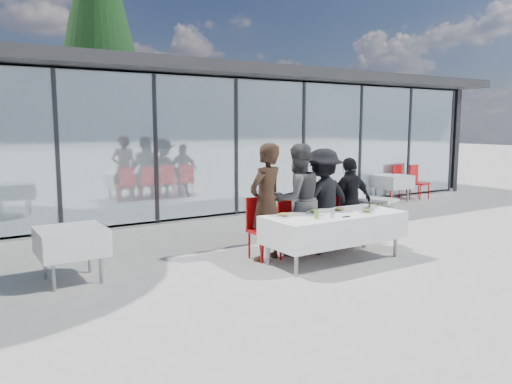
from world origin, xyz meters
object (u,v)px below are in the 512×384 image
Objects in this scene: spare_table_left at (71,241)px; diner_d at (350,202)px; diner_a at (266,202)px; diner_chair_a at (262,225)px; diner_chair_b at (293,221)px; diner_chair_c at (318,218)px; diner_chair_d at (345,214)px; diner_c at (323,200)px; juice_bottle at (317,214)px; folded_eyeglasses at (346,217)px; spare_table_right at (392,182)px; spare_chair_b at (393,180)px; lounger at (366,195)px; diner_b at (297,200)px; plate_extra at (367,211)px; plate_b at (314,212)px; conifer_tree at (98,17)px; plate_d at (373,206)px; plate_a at (284,215)px; dining_table at (334,227)px; plate_c at (340,210)px; spare_chair_a at (417,180)px.

diner_d is at bearing -6.17° from spare_table_left.
diner_a is 1.89× the size of diner_chair_a.
diner_chair_b is 1.00× the size of diner_chair_c.
diner_chair_c is 0.62m from diner_chair_d.
diner_chair_b and diner_chair_d have the same top height.
diner_c reaches higher than diner_chair_b.
diner_c is at bearing -6.10° from diner_chair_a.
diner_chair_b is 6.80× the size of juice_bottle.
diner_chair_c is (0.54, 0.00, 0.00)m from diner_chair_b.
folded_eyeglasses is 0.16× the size of spare_table_right.
folded_eyeglasses is (0.45, -0.14, -0.06)m from juice_bottle.
spare_chair_b is (4.94, 3.49, -0.24)m from diner_d.
folded_eyeglasses is at bearing -137.76° from lounger.
lounger is at bearing 29.42° from diner_chair_a.
plate_extra is at bearing 136.74° from diner_b.
plate_b is at bearing -134.00° from diner_chair_c.
conifer_tree reaches higher than spare_table_left.
folded_eyeglasses is (-0.95, -0.39, -0.02)m from plate_d.
diner_b is at bearing 36.98° from plate_a.
dining_table is at bearing -35.97° from plate_b.
diner_chair_a reaches higher than juice_bottle.
folded_eyeglasses is (-0.26, -0.43, -0.02)m from plate_c.
spare_chair_a is (6.66, 2.99, 0.00)m from diner_chair_b.
plate_extra is 0.27× the size of spare_chair_b.
diner_chair_d reaches higher than plate_b.
dining_table is 1.24× the size of diner_b.
diner_chair_b is 0.84m from plate_a.
spare_table_left is 9.99m from spare_chair_b.
plate_c is at bearing -54.53° from diner_chair_b.
diner_c is 6.67× the size of plate_d.
spare_table_left is 0.08× the size of conifer_tree.
diner_chair_a is at bearing -2.62° from diner_d.
diner_chair_d is 1.45m from folded_eyeglasses.
spare_table_left is (-3.69, 1.12, 0.02)m from dining_table.
plate_c is 7.19m from spare_chair_a.
plate_c is (0.46, -0.52, -0.13)m from diner_b.
spare_chair_b is (5.64, 4.00, -0.24)m from plate_c.
plate_a and plate_c have the same top height.
spare_table_left is (-4.16, 1.35, -0.22)m from plate_extra.
plate_b is (-0.54, -0.56, 0.24)m from diner_chair_c.
diner_c is at bearing 81.08° from plate_c.
diner_c is at bearing -89.24° from conifer_tree.
conifer_tree reaches higher than dining_table.
plate_a reaches higher than folded_eyeglasses.
spare_chair_a is at bearing 14.54° from spare_table_left.
conifer_tree reaches higher than spare_chair_a.
plate_a is at bearing 146.83° from folded_eyeglasses.
diner_chair_c is 1.26m from juice_bottle.
diner_a is at bearing -1.64° from diner_c.
diner_b reaches higher than diner_chair_c.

